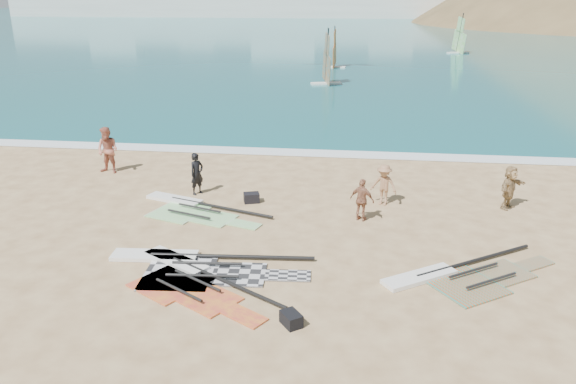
# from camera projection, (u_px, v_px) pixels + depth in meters

# --- Properties ---
(ground) EXTENTS (300.00, 300.00, 0.00)m
(ground) POSITION_uv_depth(u_px,v_px,m) (296.00, 275.00, 15.67)
(ground) COLOR tan
(ground) RESTS_ON ground
(sea) EXTENTS (300.00, 240.00, 0.06)m
(sea) POSITION_uv_depth(u_px,v_px,m) (355.00, 22.00, 138.84)
(sea) COLOR #0D585C
(sea) RESTS_ON ground
(surf_line) EXTENTS (300.00, 1.20, 0.04)m
(surf_line) POSITION_uv_depth(u_px,v_px,m) (324.00, 154.00, 27.15)
(surf_line) COLOR white
(surf_line) RESTS_ON ground
(far_town) EXTENTS (160.00, 8.00, 12.00)m
(far_town) POSITION_uv_depth(u_px,v_px,m) (299.00, 1.00, 155.93)
(far_town) COLOR white
(far_town) RESTS_ON ground
(rig_grey) EXTENTS (6.04, 2.44, 0.20)m
(rig_grey) POSITION_uv_depth(u_px,v_px,m) (191.00, 265.00, 16.14)
(rig_grey) COLOR #28282A
(rig_grey) RESTS_ON ground
(rig_green) EXTENTS (5.12, 3.05, 0.20)m
(rig_green) POSITION_uv_depth(u_px,v_px,m) (191.00, 208.00, 20.32)
(rig_green) COLOR #4FD23A
(rig_green) RESTS_ON ground
(rig_orange) EXTENTS (5.10, 3.86, 0.20)m
(rig_orange) POSITION_uv_depth(u_px,v_px,m) (460.00, 276.00, 15.51)
(rig_orange) COLOR #FF440B
(rig_orange) RESTS_ON ground
(rig_red) EXTENTS (4.67, 3.96, 0.20)m
(rig_red) POSITION_uv_depth(u_px,v_px,m) (189.00, 278.00, 15.41)
(rig_red) COLOR #C0243B
(rig_red) RESTS_ON ground
(gear_bag_near) EXTENTS (0.66, 0.56, 0.36)m
(gear_bag_near) POSITION_uv_depth(u_px,v_px,m) (252.00, 198.00, 20.97)
(gear_bag_near) COLOR black
(gear_bag_near) RESTS_ON ground
(gear_bag_far) EXTENTS (0.62, 0.65, 0.32)m
(gear_bag_far) POSITION_uv_depth(u_px,v_px,m) (291.00, 319.00, 13.29)
(gear_bag_far) COLOR black
(gear_bag_far) RESTS_ON ground
(person_wetsuit) EXTENTS (0.67, 0.72, 1.64)m
(person_wetsuit) POSITION_uv_depth(u_px,v_px,m) (197.00, 174.00, 21.63)
(person_wetsuit) COLOR black
(person_wetsuit) RESTS_ON ground
(beachgoer_left) EXTENTS (1.11, 0.94, 2.01)m
(beachgoer_left) POSITION_uv_depth(u_px,v_px,m) (108.00, 150.00, 24.09)
(beachgoer_left) COLOR #BA6A54
(beachgoer_left) RESTS_ON ground
(beachgoer_mid) EXTENTS (1.14, 0.90, 1.54)m
(beachgoer_mid) POSITION_uv_depth(u_px,v_px,m) (384.00, 185.00, 20.56)
(beachgoer_mid) COLOR #A1724F
(beachgoer_mid) RESTS_ON ground
(beachgoer_back) EXTENTS (0.95, 0.69, 1.50)m
(beachgoer_back) POSITION_uv_depth(u_px,v_px,m) (362.00, 200.00, 19.14)
(beachgoer_back) COLOR #A0674B
(beachgoer_back) RESTS_ON ground
(beachgoer_right) EXTENTS (1.35, 1.42, 1.60)m
(beachgoer_right) POSITION_uv_depth(u_px,v_px,m) (510.00, 187.00, 20.20)
(beachgoer_right) COLOR #A58659
(beachgoer_right) RESTS_ON ground
(windsurfer_left) EXTENTS (2.65, 3.02, 4.64)m
(windsurfer_left) POSITION_uv_depth(u_px,v_px,m) (327.00, 68.00, 46.51)
(windsurfer_left) COLOR white
(windsurfer_left) RESTS_ON ground
(windsurfer_centre) EXTENTS (2.33, 2.80, 4.18)m
(windsurfer_centre) POSITION_uv_depth(u_px,v_px,m) (334.00, 55.00, 56.61)
(windsurfer_centre) COLOR white
(windsurfer_centre) RESTS_ON ground
(windsurfer_right) EXTENTS (2.77, 3.08, 4.88)m
(windsurfer_right) POSITION_uv_depth(u_px,v_px,m) (459.00, 42.00, 69.19)
(windsurfer_right) COLOR white
(windsurfer_right) RESTS_ON ground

